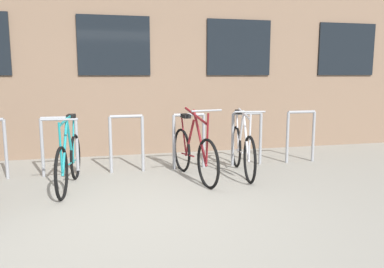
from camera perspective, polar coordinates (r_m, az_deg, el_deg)
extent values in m
plane|color=gray|center=(4.41, -8.97, -11.61)|extent=(42.00, 42.00, 0.00)
cube|color=#7A604C|center=(10.84, -12.36, 18.62)|extent=(28.00, 6.71, 6.81)
cube|color=black|center=(7.32, -11.41, 12.67)|extent=(1.30, 0.04, 1.07)
cube|color=black|center=(7.80, 6.95, 12.54)|extent=(1.30, 0.04, 1.07)
cube|color=black|center=(8.92, 21.87, 11.51)|extent=(1.30, 0.04, 1.07)
cylinder|color=gray|center=(6.27, -25.79, -2.06)|extent=(0.05, 0.05, 0.88)
cylinder|color=gray|center=(6.18, -21.24, -1.92)|extent=(0.05, 0.05, 0.88)
cylinder|color=gray|center=(6.13, -16.62, -1.77)|extent=(0.05, 0.05, 0.88)
cylinder|color=gray|center=(6.09, -19.15, 2.24)|extent=(0.50, 0.05, 0.05)
cylinder|color=gray|center=(6.12, -11.92, -1.60)|extent=(0.05, 0.05, 0.88)
cylinder|color=gray|center=(6.15, -7.28, -1.42)|extent=(0.05, 0.05, 0.88)
cylinder|color=gray|center=(6.07, -9.71, 2.59)|extent=(0.50, 0.05, 0.05)
cylinder|color=gray|center=(6.22, -2.68, -1.24)|extent=(0.05, 0.05, 0.88)
cylinder|color=gray|center=(6.33, 1.74, -1.06)|extent=(0.05, 0.05, 0.88)
cylinder|color=gray|center=(6.21, -0.46, 2.86)|extent=(0.50, 0.05, 0.05)
cylinder|color=gray|center=(6.48, 6.03, -0.87)|extent=(0.05, 0.05, 0.88)
cylinder|color=gray|center=(6.66, 10.07, -0.69)|extent=(0.05, 0.05, 0.88)
cylinder|color=gray|center=(6.51, 8.16, 3.05)|extent=(0.50, 0.05, 0.05)
cylinder|color=gray|center=(6.88, 13.91, -0.52)|extent=(0.05, 0.05, 0.88)
cylinder|color=gray|center=(7.12, 17.48, -0.36)|extent=(0.05, 0.05, 0.88)
cylinder|color=gray|center=(6.94, 15.88, 3.15)|extent=(0.50, 0.05, 0.05)
torus|color=black|center=(6.50, 6.54, -1.88)|extent=(0.14, 0.69, 0.69)
torus|color=black|center=(5.56, 8.51, -3.75)|extent=(0.14, 0.69, 0.69)
cylinder|color=#B7B7BC|center=(5.77, 7.96, -0.26)|extent=(0.11, 0.47, 0.72)
cylinder|color=#B7B7BC|center=(6.13, 7.19, -0.06)|extent=(0.09, 0.34, 0.64)
cylinder|color=#B7B7BC|center=(5.87, 7.70, 2.97)|extent=(0.15, 0.75, 0.11)
cylinder|color=#B7B7BC|center=(6.27, 6.97, -2.52)|extent=(0.10, 0.49, 0.07)
cylinder|color=#B7B7BC|center=(6.36, 6.74, 0.50)|extent=(0.05, 0.20, 0.58)
cylinder|color=#B7B7BC|center=(5.53, 8.53, -0.42)|extent=(0.04, 0.08, 0.65)
cube|color=black|center=(6.24, 6.96, 3.26)|extent=(0.13, 0.21, 0.06)
cylinder|color=gray|center=(5.51, 8.55, 3.27)|extent=(0.44, 0.09, 0.03)
torus|color=black|center=(6.17, -1.52, -2.40)|extent=(0.14, 0.69, 0.69)
torus|color=black|center=(5.25, 2.37, -4.41)|extent=(0.14, 0.69, 0.69)
cylinder|color=maroon|center=(5.44, 1.18, -0.50)|extent=(0.11, 0.49, 0.76)
cylinder|color=maroon|center=(5.81, -0.34, -0.66)|extent=(0.09, 0.36, 0.60)
cylinder|color=maroon|center=(5.55, 0.52, 2.74)|extent=(0.15, 0.78, 0.19)
cylinder|color=maroon|center=(5.94, -0.66, -3.08)|extent=(0.10, 0.51, 0.07)
cylinder|color=maroon|center=(6.04, -1.23, -0.06)|extent=(0.05, 0.20, 0.55)
cylinder|color=maroon|center=(5.21, 2.28, -0.66)|extent=(0.04, 0.08, 0.69)
cube|color=black|center=(5.91, -0.93, 2.68)|extent=(0.13, 0.21, 0.06)
cylinder|color=gray|center=(5.18, 2.19, 3.47)|extent=(0.44, 0.09, 0.03)
torus|color=black|center=(5.97, -16.84, -3.25)|extent=(0.12, 0.68, 0.68)
torus|color=black|center=(5.05, -18.70, -5.53)|extent=(0.12, 0.68, 0.68)
cylinder|color=teal|center=(5.24, -18.28, -1.71)|extent=(0.09, 0.46, 0.70)
cylinder|color=teal|center=(5.60, -17.54, -1.24)|extent=(0.07, 0.34, 0.65)
cylinder|color=teal|center=(5.34, -18.13, 1.95)|extent=(0.12, 0.73, 0.08)
cylinder|color=teal|center=(5.74, -17.24, -3.99)|extent=(0.08, 0.48, 0.07)
cylinder|color=teal|center=(5.83, -17.12, -0.59)|extent=(0.05, 0.20, 0.60)
cylinder|color=teal|center=(5.01, -18.83, -1.95)|extent=(0.04, 0.08, 0.64)
cube|color=black|center=(5.70, -17.43, 2.49)|extent=(0.12, 0.21, 0.06)
cylinder|color=gray|center=(4.98, -18.97, 2.03)|extent=(0.44, 0.08, 0.03)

